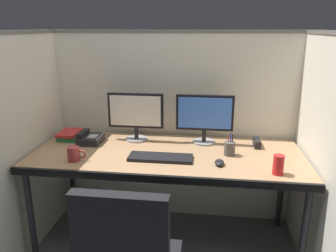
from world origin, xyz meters
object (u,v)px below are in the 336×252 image
(desk, at_px, (167,159))
(monitor_left, at_px, (136,113))
(coffee_mug, at_px, (74,154))
(soda_can, at_px, (278,165))
(desk_phone, at_px, (90,139))
(monitor_right, at_px, (205,116))
(pen_cup, at_px, (230,148))
(keyboard_main, at_px, (160,158))
(red_stapler, at_px, (257,143))
(computer_mouse, at_px, (219,162))
(book_stack, at_px, (70,135))

(desk, bearing_deg, monitor_left, 138.08)
(coffee_mug, bearing_deg, monitor_left, 55.53)
(soda_can, relative_size, desk_phone, 0.64)
(monitor_right, distance_m, desk_phone, 0.89)
(monitor_right, relative_size, desk_phone, 2.26)
(desk, bearing_deg, monitor_right, 44.24)
(desk, distance_m, monitor_left, 0.45)
(desk_phone, bearing_deg, soda_can, -16.67)
(pen_cup, xyz_separation_m, soda_can, (0.27, -0.28, 0.01))
(keyboard_main, height_order, coffee_mug, coffee_mug)
(soda_can, xyz_separation_m, coffee_mug, (-1.30, 0.04, -0.01))
(pen_cup, distance_m, soda_can, 0.39)
(red_stapler, distance_m, soda_can, 0.49)
(monitor_right, xyz_separation_m, desk_phone, (-0.87, -0.11, -0.18))
(computer_mouse, relative_size, book_stack, 0.43)
(monitor_left, relative_size, desk_phone, 2.26)
(monitor_left, xyz_separation_m, desk_phone, (-0.34, -0.11, -0.18))
(monitor_left, xyz_separation_m, computer_mouse, (0.64, -0.41, -0.20))
(monitor_left, height_order, computer_mouse, monitor_left)
(computer_mouse, bearing_deg, desk, 155.36)
(computer_mouse, height_order, coffee_mug, coffee_mug)
(desk, xyz_separation_m, keyboard_main, (-0.03, -0.12, 0.06))
(monitor_left, distance_m, book_stack, 0.56)
(pen_cup, relative_size, soda_can, 1.36)
(computer_mouse, bearing_deg, book_stack, 161.99)
(monitor_right, xyz_separation_m, red_stapler, (0.39, -0.02, -0.19))
(monitor_right, distance_m, soda_can, 0.70)
(monitor_left, bearing_deg, book_stack, -176.35)
(book_stack, height_order, pen_cup, pen_cup)
(pen_cup, height_order, coffee_mug, pen_cup)
(coffee_mug, bearing_deg, monitor_right, 28.74)
(monitor_left, relative_size, red_stapler, 2.87)
(keyboard_main, bearing_deg, monitor_left, 124.04)
(monitor_right, relative_size, computer_mouse, 4.48)
(desk, height_order, red_stapler, red_stapler)
(desk, height_order, coffee_mug, coffee_mug)
(pen_cup, bearing_deg, monitor_left, 162.03)
(monitor_right, distance_m, pen_cup, 0.34)
(pen_cup, relative_size, red_stapler, 1.11)
(book_stack, bearing_deg, computer_mouse, -18.01)
(computer_mouse, bearing_deg, monitor_left, 147.08)
(monitor_left, relative_size, soda_can, 3.52)
(keyboard_main, relative_size, book_stack, 1.94)
(monitor_left, distance_m, keyboard_main, 0.49)
(desk, distance_m, red_stapler, 0.69)
(red_stapler, relative_size, soda_can, 1.23)
(monitor_right, relative_size, book_stack, 1.94)
(computer_mouse, height_order, desk_phone, desk_phone)
(book_stack, bearing_deg, keyboard_main, -23.13)
(red_stapler, height_order, soda_can, soda_can)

